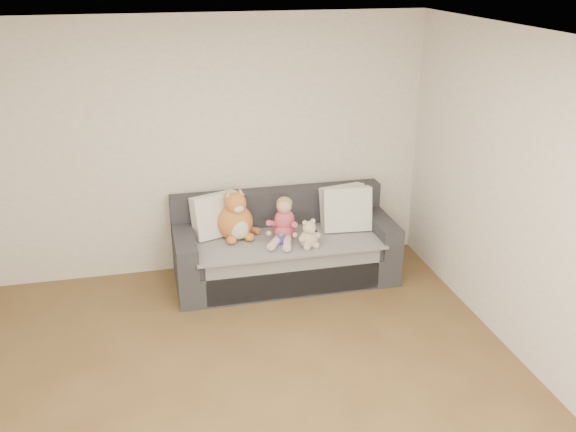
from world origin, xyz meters
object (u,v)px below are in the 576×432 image
Objects in this scene: teddy_bear at (309,236)px; sippy_cup at (281,238)px; plush_cat at (236,220)px; toddler at (284,223)px; sofa at (284,249)px.

teddy_bear is 0.29m from sippy_cup.
plush_cat reaches higher than sippy_cup.
sofa is at bearing 100.16° from toddler.
teddy_bear is at bearing -25.58° from toddler.
sofa is at bearing 100.68° from teddy_bear.
toddler is 3.76× the size of sippy_cup.
plush_cat is at bearing 134.33° from teddy_bear.
plush_cat is at bearing -177.13° from toddler.
sippy_cup is (-0.24, 0.15, -0.05)m from teddy_bear.
sippy_cup is at bearing 133.80° from teddy_bear.
toddler is 0.84× the size of plush_cat.
sofa is 0.37m from toddler.
plush_cat reaches higher than sofa.
teddy_bear is (0.20, -0.22, -0.07)m from toddler.
plush_cat is 4.50× the size of sippy_cup.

